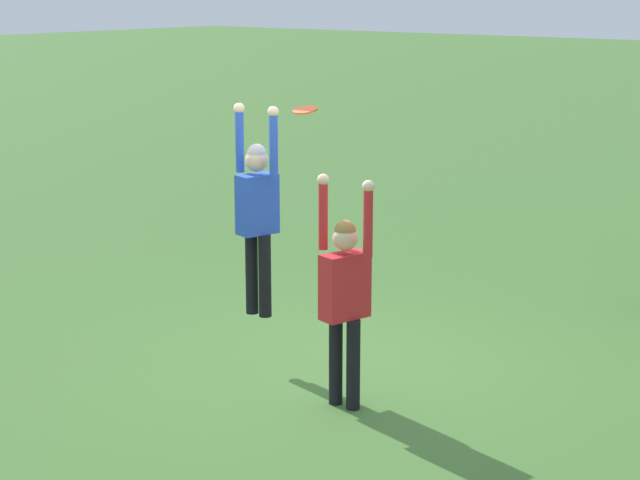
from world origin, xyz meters
TOP-DOWN VIEW (x-y plane):
  - ground_plane at (0.00, 0.00)m, footprint 120.00×120.00m
  - person_jumping at (-0.57, -0.30)m, footprint 0.52×0.41m
  - person_defending at (0.72, -0.64)m, footprint 0.57×0.46m
  - frisbee at (0.06, -0.36)m, footprint 0.22×0.22m

SIDE VIEW (x-z plane):
  - ground_plane at x=0.00m, z-range 0.00..0.00m
  - person_defending at x=0.72m, z-range 0.05..2.07m
  - person_jumping at x=-0.57m, z-range 0.55..2.55m
  - frisbee at x=0.06m, z-range 2.47..2.53m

